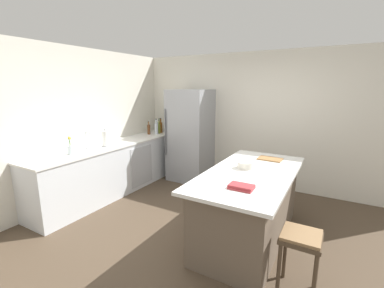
{
  "coord_description": "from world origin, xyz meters",
  "views": [
    {
      "loc": [
        1.48,
        -2.8,
        1.94
      ],
      "look_at": [
        -0.65,
        0.93,
        1.0
      ],
      "focal_mm": 24.35,
      "sensor_mm": 36.0,
      "label": 1
    }
  ],
  "objects_px": {
    "sink_faucet": "(87,140)",
    "olive_oil_bottle": "(159,128)",
    "flower_vase": "(70,149)",
    "bar_stool": "(301,245)",
    "cutting_board": "(270,159)",
    "gin_bottle": "(159,127)",
    "syrup_bottle": "(149,129)",
    "cookbook_stack": "(241,187)",
    "soda_bottle": "(156,128)",
    "paper_towel_roll": "(105,139)",
    "kitchen_island": "(249,205)",
    "whiskey_bottle": "(161,127)",
    "refrigerator": "(190,135)",
    "mixing_bowl": "(246,165)"
  },
  "relations": [
    {
      "from": "paper_towel_roll",
      "to": "olive_oil_bottle",
      "type": "height_order",
      "value": "paper_towel_roll"
    },
    {
      "from": "sink_faucet",
      "to": "soda_bottle",
      "type": "xyz_separation_m",
      "value": [
        0.12,
        1.72,
        -0.02
      ]
    },
    {
      "from": "sink_faucet",
      "to": "syrup_bottle",
      "type": "xyz_separation_m",
      "value": [
        -0.0,
        1.61,
        -0.04
      ]
    },
    {
      "from": "sink_faucet",
      "to": "olive_oil_bottle",
      "type": "bearing_deg",
      "value": 85.86
    },
    {
      "from": "bar_stool",
      "to": "soda_bottle",
      "type": "bearing_deg",
      "value": 146.78
    },
    {
      "from": "bar_stool",
      "to": "whiskey_bottle",
      "type": "height_order",
      "value": "whiskey_bottle"
    },
    {
      "from": "gin_bottle",
      "to": "olive_oil_bottle",
      "type": "distance_m",
      "value": 0.24
    },
    {
      "from": "flower_vase",
      "to": "cookbook_stack",
      "type": "relative_size",
      "value": 1.11
    },
    {
      "from": "flower_vase",
      "to": "olive_oil_bottle",
      "type": "height_order",
      "value": "olive_oil_bottle"
    },
    {
      "from": "kitchen_island",
      "to": "gin_bottle",
      "type": "bearing_deg",
      "value": 147.29
    },
    {
      "from": "syrup_bottle",
      "to": "cutting_board",
      "type": "distance_m",
      "value": 2.87
    },
    {
      "from": "whiskey_bottle",
      "to": "refrigerator",
      "type": "bearing_deg",
      "value": -5.09
    },
    {
      "from": "sink_faucet",
      "to": "cutting_board",
      "type": "height_order",
      "value": "sink_faucet"
    },
    {
      "from": "refrigerator",
      "to": "cookbook_stack",
      "type": "distance_m",
      "value": 2.88
    },
    {
      "from": "kitchen_island",
      "to": "whiskey_bottle",
      "type": "xyz_separation_m",
      "value": [
        -2.61,
        1.66,
        0.6
      ]
    },
    {
      "from": "bar_stool",
      "to": "flower_vase",
      "type": "relative_size",
      "value": 2.24
    },
    {
      "from": "refrigerator",
      "to": "paper_towel_roll",
      "type": "distance_m",
      "value": 1.75
    },
    {
      "from": "cookbook_stack",
      "to": "mixing_bowl",
      "type": "distance_m",
      "value": 0.72
    },
    {
      "from": "sink_faucet",
      "to": "olive_oil_bottle",
      "type": "height_order",
      "value": "olive_oil_bottle"
    },
    {
      "from": "bar_stool",
      "to": "flower_vase",
      "type": "xyz_separation_m",
      "value": [
        -3.36,
        0.08,
        0.5
      ]
    },
    {
      "from": "olive_oil_bottle",
      "to": "soda_bottle",
      "type": "relative_size",
      "value": 0.91
    },
    {
      "from": "soda_bottle",
      "to": "cutting_board",
      "type": "xyz_separation_m",
      "value": [
        2.66,
        -0.79,
        -0.14
      ]
    },
    {
      "from": "refrigerator",
      "to": "whiskey_bottle",
      "type": "distance_m",
      "value": 0.83
    },
    {
      "from": "cutting_board",
      "to": "bar_stool",
      "type": "bearing_deg",
      "value": -65.36
    },
    {
      "from": "olive_oil_bottle",
      "to": "cutting_board",
      "type": "height_order",
      "value": "olive_oil_bottle"
    },
    {
      "from": "soda_bottle",
      "to": "mixing_bowl",
      "type": "xyz_separation_m",
      "value": [
        2.48,
        -1.36,
        -0.11
      ]
    },
    {
      "from": "paper_towel_roll",
      "to": "gin_bottle",
      "type": "distance_m",
      "value": 1.7
    },
    {
      "from": "syrup_bottle",
      "to": "cookbook_stack",
      "type": "height_order",
      "value": "syrup_bottle"
    },
    {
      "from": "syrup_bottle",
      "to": "mixing_bowl",
      "type": "bearing_deg",
      "value": -25.77
    },
    {
      "from": "paper_towel_roll",
      "to": "whiskey_bottle",
      "type": "bearing_deg",
      "value": 89.87
    },
    {
      "from": "gin_bottle",
      "to": "mixing_bowl",
      "type": "bearing_deg",
      "value": -32.18
    },
    {
      "from": "refrigerator",
      "to": "sink_faucet",
      "type": "distance_m",
      "value": 2.06
    },
    {
      "from": "flower_vase",
      "to": "syrup_bottle",
      "type": "height_order",
      "value": "syrup_bottle"
    },
    {
      "from": "cutting_board",
      "to": "gin_bottle",
      "type": "bearing_deg",
      "value": 159.11
    },
    {
      "from": "syrup_bottle",
      "to": "paper_towel_roll",
      "type": "bearing_deg",
      "value": -85.58
    },
    {
      "from": "whiskey_bottle",
      "to": "olive_oil_bottle",
      "type": "distance_m",
      "value": 0.11
    },
    {
      "from": "refrigerator",
      "to": "flower_vase",
      "type": "relative_size",
      "value": 6.74
    },
    {
      "from": "flower_vase",
      "to": "bar_stool",
      "type": "bearing_deg",
      "value": -1.38
    },
    {
      "from": "flower_vase",
      "to": "cutting_board",
      "type": "height_order",
      "value": "flower_vase"
    },
    {
      "from": "sink_faucet",
      "to": "bar_stool",
      "type": "bearing_deg",
      "value": -7.28
    },
    {
      "from": "syrup_bottle",
      "to": "soda_bottle",
      "type": "bearing_deg",
      "value": 39.06
    },
    {
      "from": "olive_oil_bottle",
      "to": "soda_bottle",
      "type": "xyz_separation_m",
      "value": [
        -0.01,
        -0.09,
        0.02
      ]
    },
    {
      "from": "paper_towel_roll",
      "to": "gin_bottle",
      "type": "height_order",
      "value": "paper_towel_roll"
    },
    {
      "from": "bar_stool",
      "to": "olive_oil_bottle",
      "type": "distance_m",
      "value": 4.01
    },
    {
      "from": "paper_towel_roll",
      "to": "gin_bottle",
      "type": "xyz_separation_m",
      "value": [
        -0.11,
        1.7,
        -0.01
      ]
    },
    {
      "from": "paper_towel_roll",
      "to": "cutting_board",
      "type": "height_order",
      "value": "paper_towel_roll"
    },
    {
      "from": "mixing_bowl",
      "to": "cutting_board",
      "type": "bearing_deg",
      "value": 72.89
    },
    {
      "from": "whiskey_bottle",
      "to": "cutting_board",
      "type": "height_order",
      "value": "whiskey_bottle"
    },
    {
      "from": "flower_vase",
      "to": "gin_bottle",
      "type": "relative_size",
      "value": 0.92
    },
    {
      "from": "sink_faucet",
      "to": "mixing_bowl",
      "type": "xyz_separation_m",
      "value": [
        2.61,
        0.35,
        -0.13
      ]
    }
  ]
}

